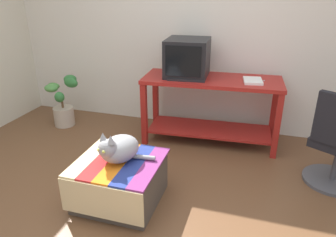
# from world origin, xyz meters

# --- Properties ---
(ground_plane) EXTENTS (14.00, 14.00, 0.00)m
(ground_plane) POSITION_xyz_m (0.00, 0.00, 0.00)
(ground_plane) COLOR brown
(back_wall) EXTENTS (8.00, 0.10, 2.60)m
(back_wall) POSITION_xyz_m (0.00, 2.05, 1.30)
(back_wall) COLOR silver
(back_wall) RESTS_ON ground_plane
(desk) EXTENTS (1.53, 0.66, 0.75)m
(desk) POSITION_xyz_m (0.27, 1.60, 0.51)
(desk) COLOR maroon
(desk) RESTS_ON ground_plane
(tv_monitor) EXTENTS (0.48, 0.51, 0.40)m
(tv_monitor) POSITION_xyz_m (-0.01, 1.63, 0.95)
(tv_monitor) COLOR black
(tv_monitor) RESTS_ON desk
(keyboard) EXTENTS (0.41, 0.19, 0.02)m
(keyboard) POSITION_xyz_m (0.02, 1.46, 0.76)
(keyboard) COLOR black
(keyboard) RESTS_ON desk
(book) EXTENTS (0.22, 0.28, 0.03)m
(book) POSITION_xyz_m (0.70, 1.59, 0.76)
(book) COLOR white
(book) RESTS_ON desk
(ottoman_with_blanket) EXTENTS (0.68, 0.66, 0.38)m
(ottoman_with_blanket) POSITION_xyz_m (-0.24, 0.28, 0.19)
(ottoman_with_blanket) COLOR #4C4238
(ottoman_with_blanket) RESTS_ON ground_plane
(cat) EXTENTS (0.46, 0.41, 0.28)m
(cat) POSITION_xyz_m (-0.24, 0.29, 0.49)
(cat) COLOR gray
(cat) RESTS_ON ottoman_with_blanket
(potted_plant) EXTENTS (0.46, 0.36, 0.64)m
(potted_plant) POSITION_xyz_m (-1.59, 1.49, 0.28)
(potted_plant) COLOR #B7A893
(potted_plant) RESTS_ON ground_plane
(pen) EXTENTS (0.11, 0.10, 0.01)m
(pen) POSITION_xyz_m (0.77, 1.62, 0.76)
(pen) COLOR #B7B7BC
(pen) RESTS_ON desk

